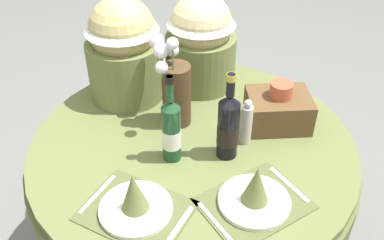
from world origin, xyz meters
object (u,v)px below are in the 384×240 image
object	(u,v)px
place_setting_left	(135,201)
flower_vase	(174,86)
gift_tub_back_centre	(201,34)
dining_table	(192,167)
place_setting_right	(255,194)
wine_bottle_centre	(171,130)
gift_tub_back_left	(123,42)
pepper_mill	(246,123)
wine_bottle_left	(228,126)
woven_basket_side_right	(278,109)

from	to	relation	value
place_setting_left	flower_vase	world-z (taller)	flower_vase
flower_vase	gift_tub_back_centre	xyz separation A→B (m)	(0.13, 0.29, 0.08)
dining_table	place_setting_right	world-z (taller)	place_setting_right
place_setting_right	wine_bottle_centre	xyz separation A→B (m)	(-0.26, 0.25, 0.08)
gift_tub_back_left	gift_tub_back_centre	size ratio (longest dim) A/B	1.05
dining_table	pepper_mill	bearing A→B (deg)	-4.36
wine_bottle_centre	gift_tub_back_left	bearing A→B (deg)	112.88
flower_vase	pepper_mill	bearing A→B (deg)	-29.32
place_setting_right	flower_vase	xyz separation A→B (m)	(-0.25, 0.47, 0.12)
dining_table	wine_bottle_left	xyz separation A→B (m)	(0.12, -0.08, 0.27)
place_setting_right	woven_basket_side_right	size ratio (longest dim) A/B	1.71
place_setting_left	pepper_mill	xyz separation A→B (m)	(0.41, 0.33, 0.04)
pepper_mill	woven_basket_side_right	world-z (taller)	pepper_mill
gift_tub_back_left	gift_tub_back_centre	xyz separation A→B (m)	(0.33, 0.08, -0.01)
wine_bottle_left	pepper_mill	world-z (taller)	wine_bottle_left
dining_table	gift_tub_back_centre	bearing A→B (deg)	81.36
place_setting_left	wine_bottle_left	world-z (taller)	wine_bottle_left
wine_bottle_left	wine_bottle_centre	size ratio (longest dim) A/B	0.99
flower_vase	gift_tub_back_centre	bearing A→B (deg)	66.24
wine_bottle_left	gift_tub_back_left	size ratio (longest dim) A/B	0.71
flower_vase	pepper_mill	size ratio (longest dim) A/B	1.99
place_setting_left	wine_bottle_centre	world-z (taller)	wine_bottle_centre
dining_table	place_setting_left	bearing A→B (deg)	-121.20
wine_bottle_centre	gift_tub_back_centre	distance (m)	0.55
wine_bottle_left	place_setting_right	bearing A→B (deg)	-76.69
place_setting_left	wine_bottle_left	distance (m)	0.43
pepper_mill	gift_tub_back_left	distance (m)	0.62
place_setting_right	gift_tub_back_left	world-z (taller)	gift_tub_back_left
dining_table	gift_tub_back_centre	size ratio (longest dim) A/B	2.76
place_setting_right	gift_tub_back_centre	bearing A→B (deg)	98.72
place_setting_left	flower_vase	bearing A→B (deg)	73.34
dining_table	place_setting_right	distance (m)	0.42
dining_table	place_setting_right	xyz separation A→B (m)	(0.18, -0.33, 0.19)
dining_table	gift_tub_back_centre	world-z (taller)	gift_tub_back_centre
pepper_mill	wine_bottle_left	bearing A→B (deg)	-140.02
pepper_mill	dining_table	bearing A→B (deg)	175.64
dining_table	flower_vase	xyz separation A→B (m)	(-0.06, 0.13, 0.31)
wine_bottle_centre	woven_basket_side_right	size ratio (longest dim) A/B	1.42
flower_vase	wine_bottle_centre	bearing A→B (deg)	-94.43
pepper_mill	gift_tub_back_centre	size ratio (longest dim) A/B	0.42
place_setting_right	wine_bottle_left	xyz separation A→B (m)	(-0.06, 0.25, 0.09)
gift_tub_back_left	dining_table	bearing A→B (deg)	-52.86
gift_tub_back_centre	gift_tub_back_left	bearing A→B (deg)	-167.25
pepper_mill	gift_tub_back_left	bearing A→B (deg)	141.91
gift_tub_back_left	woven_basket_side_right	distance (m)	0.70
wine_bottle_left	gift_tub_back_centre	size ratio (longest dim) A/B	0.75
wine_bottle_centre	woven_basket_side_right	bearing A→B (deg)	22.43
gift_tub_back_left	woven_basket_side_right	xyz separation A→B (m)	(0.62, -0.26, -0.19)
place_setting_left	woven_basket_side_right	xyz separation A→B (m)	(0.56, 0.43, 0.03)
place_setting_left	gift_tub_back_centre	distance (m)	0.84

